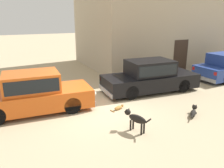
# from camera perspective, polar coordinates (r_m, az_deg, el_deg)

# --- Properties ---
(ground_plane) EXTENTS (80.00, 80.00, 0.00)m
(ground_plane) POSITION_cam_1_polar(r_m,az_deg,el_deg) (9.19, -4.16, -6.34)
(ground_plane) COLOR tan
(parked_sedan_nearest) EXTENTS (4.58, 1.95, 1.55)m
(parked_sedan_nearest) POSITION_cam_1_polar(r_m,az_deg,el_deg) (9.27, -18.97, -2.06)
(parked_sedan_nearest) COLOR #D15619
(parked_sedan_nearest) RESTS_ON ground_plane
(parked_sedan_second) EXTENTS (4.87, 2.07, 1.53)m
(parked_sedan_second) POSITION_cam_1_polar(r_m,az_deg,el_deg) (11.34, 9.40, 1.97)
(parked_sedan_second) COLOR black
(parked_sedan_second) RESTS_ON ground_plane
(apartment_block) EXTENTS (13.94, 7.01, 8.53)m
(apartment_block) POSITION_cam_1_polar(r_m,az_deg,el_deg) (19.33, 15.19, 18.17)
(apartment_block) COLOR tan
(apartment_block) RESTS_ON ground_plane
(stray_dog_spotted) EXTENTS (0.47, 1.03, 0.70)m
(stray_dog_spotted) POSITION_cam_1_polar(r_m,az_deg,el_deg) (7.42, 5.81, -8.46)
(stray_dog_spotted) COLOR black
(stray_dog_spotted) RESTS_ON ground_plane
(stray_dog_tan) EXTENTS (0.84, 0.71, 0.34)m
(stray_dog_tan) POSITION_cam_1_polar(r_m,az_deg,el_deg) (9.13, 19.55, -6.56)
(stray_dog_tan) COLOR black
(stray_dog_tan) RESTS_ON ground_plane
(stray_cat) EXTENTS (0.62, 0.32, 0.16)m
(stray_cat) POSITION_cam_1_polar(r_m,az_deg,el_deg) (9.16, 1.65, -5.87)
(stray_cat) COLOR #B77F3D
(stray_cat) RESTS_ON ground_plane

